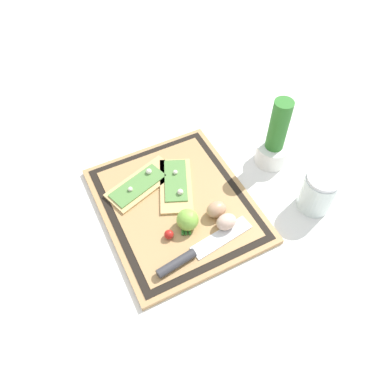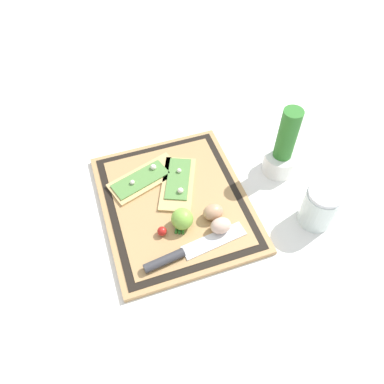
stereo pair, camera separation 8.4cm
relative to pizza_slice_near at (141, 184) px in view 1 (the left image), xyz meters
The scene contains 12 objects.
ground_plane 0.11m from the pizza_slice_near, 31.63° to the left, with size 6.00×6.00×0.00m, color white.
cutting_board 0.11m from the pizza_slice_near, 31.63° to the left, with size 0.44×0.38×0.02m.
pizza_slice_near is the anchor object (origin of this frame).
pizza_slice_far 0.09m from the pizza_slice_near, 61.92° to the left, with size 0.20×0.15×0.02m.
knife 0.26m from the pizza_slice_near, ahead, with size 0.07×0.27×0.02m.
egg_brown 0.22m from the pizza_slice_near, 37.60° to the left, with size 0.04×0.05×0.04m, color tan.
egg_pink 0.26m from the pizza_slice_near, 32.35° to the left, with size 0.04×0.05×0.04m, color beige.
lime 0.18m from the pizza_slice_near, 17.21° to the left, with size 0.06×0.06×0.06m, color #7FB742.
cherry_tomato_red 0.18m from the pizza_slice_near, ahead, with size 0.02×0.02×0.02m, color red.
scallion_bunch 0.12m from the pizza_slice_near, 44.69° to the left, with size 0.23×0.12×0.01m.
herb_pot 0.39m from the pizza_slice_near, 79.00° to the left, with size 0.09×0.09×0.21m.
sauce_jar 0.46m from the pizza_slice_near, 56.39° to the left, with size 0.09×0.09×0.11m.
Camera 1 is at (0.53, -0.22, 0.82)m, focal length 35.00 mm.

